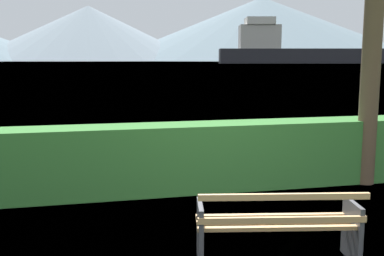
% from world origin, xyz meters
% --- Properties ---
extents(water_surface, '(620.00, 620.00, 0.00)m').
position_xyz_m(water_surface, '(0.00, 306.65, 0.00)').
color(water_surface, '#7A99A8').
rests_on(water_surface, ground_plane).
extents(park_bench, '(1.84, 0.88, 0.87)m').
position_xyz_m(park_bench, '(-0.01, -0.06, 0.43)').
color(park_bench, tan).
rests_on(park_bench, ground_plane).
extents(hedge_row, '(13.67, 0.75, 1.14)m').
position_xyz_m(hedge_row, '(0.00, 2.93, 0.57)').
color(hedge_row, '#387A33').
rests_on(hedge_row, ground_plane).
extents(cargo_ship_large, '(113.55, 38.75, 23.13)m').
position_xyz_m(cargo_ship_large, '(110.92, 213.11, 6.47)').
color(cargo_ship_large, '#232328').
rests_on(cargo_ship_large, water_surface).
extents(distant_hills, '(781.56, 415.82, 83.36)m').
position_xyz_m(distant_hills, '(84.68, 577.78, 36.90)').
color(distant_hills, slate).
rests_on(distant_hills, ground_plane).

